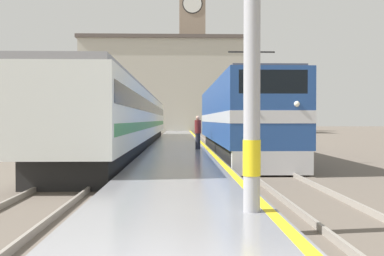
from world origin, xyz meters
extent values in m
plane|color=#60564C|center=(0.00, 30.00, 0.00)|extent=(200.00, 200.00, 0.00)
cube|color=gray|center=(0.00, 25.00, 0.21)|extent=(3.41, 140.00, 0.42)
cube|color=yellow|center=(1.55, 25.00, 0.42)|extent=(0.20, 140.00, 0.00)
cube|color=#60564C|center=(3.19, 25.00, 0.01)|extent=(2.83, 140.00, 0.02)
cube|color=gray|center=(2.47, 25.00, 0.09)|extent=(0.07, 140.00, 0.14)
cube|color=gray|center=(3.90, 25.00, 0.09)|extent=(0.07, 140.00, 0.14)
cube|color=#60564C|center=(-3.11, 25.00, 0.01)|extent=(2.83, 140.00, 0.02)
cube|color=gray|center=(-3.82, 25.00, 0.09)|extent=(0.07, 140.00, 0.14)
cube|color=gray|center=(-2.39, 25.00, 0.09)|extent=(0.07, 140.00, 0.14)
cube|color=black|center=(3.19, 20.89, 0.45)|extent=(2.46, 16.70, 0.90)
cube|color=#23478C|center=(3.19, 20.89, 2.34)|extent=(2.90, 18.15, 2.88)
cube|color=silver|center=(3.19, 20.89, 2.05)|extent=(2.92, 18.17, 0.44)
cube|color=silver|center=(3.19, 11.97, 0.50)|extent=(2.76, 0.30, 0.81)
cube|color=black|center=(3.19, 11.88, 3.23)|extent=(2.32, 0.12, 0.80)
sphere|color=white|center=(2.39, 11.84, 2.48)|extent=(0.20, 0.20, 0.20)
sphere|color=white|center=(3.98, 11.84, 2.48)|extent=(0.20, 0.20, 0.20)
cube|color=#4C4C51|center=(3.19, 20.89, 3.84)|extent=(2.61, 17.25, 0.12)
cylinder|color=#333333|center=(3.19, 16.00, 4.40)|extent=(0.06, 0.63, 1.03)
cylinder|color=#333333|center=(3.19, 16.70, 4.40)|extent=(0.06, 0.63, 1.03)
cube|color=#262626|center=(3.19, 16.35, 4.90)|extent=(2.03, 0.08, 0.06)
cube|color=black|center=(-3.11, 26.82, 0.45)|extent=(2.46, 35.68, 0.90)
cube|color=silver|center=(-3.11, 26.82, 2.19)|extent=(2.90, 37.17, 2.57)
cube|color=black|center=(-3.11, 26.82, 2.70)|extent=(2.92, 36.42, 0.64)
cube|color=#338442|center=(-3.11, 26.82, 1.67)|extent=(2.92, 36.42, 0.36)
cube|color=gray|center=(-3.11, 26.82, 3.57)|extent=(2.67, 37.17, 0.20)
cylinder|color=yellow|center=(1.24, 4.33, 1.32)|extent=(0.30, 0.30, 0.60)
cylinder|color=#23232D|center=(1.02, 20.27, 0.83)|extent=(0.26, 0.26, 0.83)
cylinder|color=maroon|center=(1.02, 20.27, 1.60)|extent=(0.34, 0.34, 0.69)
sphere|color=tan|center=(1.02, 20.27, 2.05)|extent=(0.22, 0.22, 0.22)
cube|color=gray|center=(2.23, 72.09, 11.90)|extent=(4.25, 4.25, 23.80)
cylinder|color=black|center=(2.23, 69.95, 20.83)|extent=(3.27, 0.06, 3.27)
cylinder|color=white|center=(2.23, 69.92, 20.83)|extent=(2.97, 0.10, 2.97)
cube|color=#B7B2A3|center=(-2.03, 63.02, 6.65)|extent=(23.81, 7.80, 13.29)
cube|color=#564C47|center=(-2.03, 63.02, 13.54)|extent=(24.41, 8.40, 0.50)
camera|label=1|loc=(0.03, -3.11, 1.95)|focal=42.00mm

